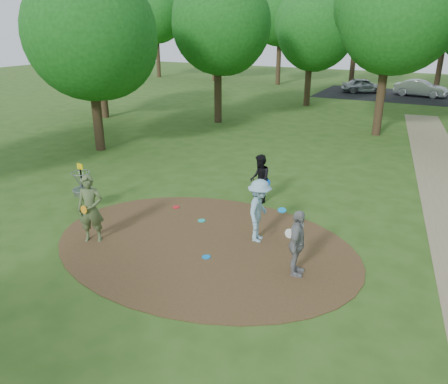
% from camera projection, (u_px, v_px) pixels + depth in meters
% --- Properties ---
extents(ground, '(100.00, 100.00, 0.00)m').
position_uv_depth(ground, '(204.00, 245.00, 11.69)').
color(ground, '#2D5119').
rests_on(ground, ground).
extents(dirt_clearing, '(8.40, 8.40, 0.02)m').
position_uv_depth(dirt_clearing, '(204.00, 244.00, 11.69)').
color(dirt_clearing, '#47301C').
rests_on(dirt_clearing, ground).
extents(parking_lot, '(14.00, 8.00, 0.01)m').
position_uv_depth(parking_lot, '(407.00, 96.00, 35.71)').
color(parking_lot, black).
rests_on(parking_lot, ground).
extents(player_observer_with_disc, '(0.81, 0.72, 1.87)m').
position_uv_depth(player_observer_with_disc, '(91.00, 209.00, 11.57)').
color(player_observer_with_disc, '#516339').
rests_on(player_observer_with_disc, ground).
extents(player_throwing_with_disc, '(1.18, 1.21, 1.75)m').
position_uv_depth(player_throwing_with_disc, '(259.00, 211.00, 11.61)').
color(player_throwing_with_disc, '#93C4DC').
rests_on(player_throwing_with_disc, ground).
extents(player_walking_with_disc, '(0.90, 0.97, 1.61)m').
position_uv_depth(player_walking_with_disc, '(260.00, 179.00, 14.21)').
color(player_walking_with_disc, black).
rests_on(player_walking_with_disc, ground).
extents(player_waiting_with_disc, '(0.56, 1.00, 1.63)m').
position_uv_depth(player_waiting_with_disc, '(297.00, 244.00, 10.01)').
color(player_waiting_with_disc, gray).
rests_on(player_waiting_with_disc, ground).
extents(disc_ground_cyan, '(0.22, 0.22, 0.02)m').
position_uv_depth(disc_ground_cyan, '(202.00, 221.00, 13.05)').
color(disc_ground_cyan, '#18C6C6').
rests_on(disc_ground_cyan, dirt_clearing).
extents(disc_ground_blue, '(0.22, 0.22, 0.02)m').
position_uv_depth(disc_ground_blue, '(206.00, 257.00, 11.01)').
color(disc_ground_blue, '#0D82DD').
rests_on(disc_ground_blue, dirt_clearing).
extents(disc_ground_red, '(0.22, 0.22, 0.02)m').
position_uv_depth(disc_ground_red, '(176.00, 207.00, 14.01)').
color(disc_ground_red, red).
rests_on(disc_ground_red, dirt_clearing).
extents(car_left, '(3.88, 2.71, 1.23)m').
position_uv_depth(car_left, '(364.00, 85.00, 37.22)').
color(car_left, '#A1A5A9').
rests_on(car_left, ground).
extents(car_right, '(4.12, 1.90, 1.31)m').
position_uv_depth(car_right, '(420.00, 88.00, 35.28)').
color(car_right, '#A9AAB0').
rests_on(car_right, ground).
extents(disc_golf_basket, '(0.63, 0.63, 1.54)m').
position_uv_depth(disc_golf_basket, '(82.00, 184.00, 13.55)').
color(disc_golf_basket, black).
rests_on(disc_golf_basket, ground).
extents(tree_ring, '(37.09, 45.36, 9.09)m').
position_uv_depth(tree_ring, '(351.00, 33.00, 15.89)').
color(tree_ring, '#332316').
rests_on(tree_ring, ground).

